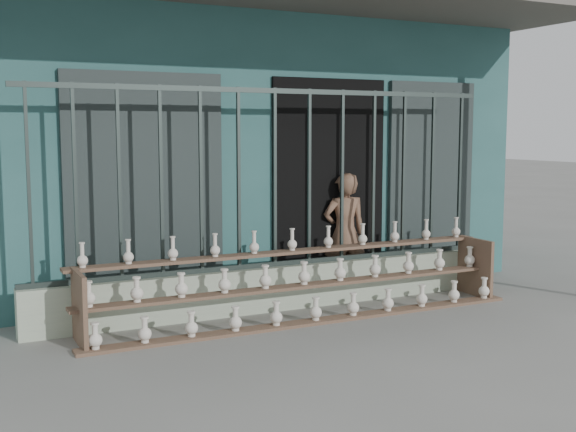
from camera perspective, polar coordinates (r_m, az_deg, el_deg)
name	(u,v)px	position (r m, az deg, el deg)	size (l,w,h in m)	color
ground	(339,343)	(6.37, 4.04, -9.94)	(60.00, 60.00, 0.00)	slate
workshop_building	(184,146)	(9.98, -8.24, 5.52)	(7.40, 6.60, 3.21)	#2A5857
parapet_wall	(275,288)	(7.42, -1.03, -5.70)	(5.00, 0.20, 0.45)	#ACBBA0
security_fence	(275,178)	(7.26, -1.05, 2.99)	(5.00, 0.04, 1.80)	#283330
shelf_rack	(304,282)	(7.09, 1.30, -5.20)	(4.50, 0.68, 0.85)	brown
elderly_woman	(345,233)	(8.15, 4.49, -1.35)	(0.50, 0.33, 1.36)	brown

